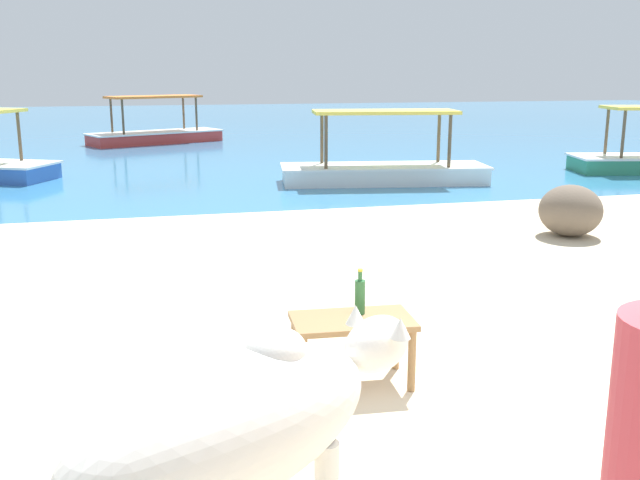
{
  "coord_description": "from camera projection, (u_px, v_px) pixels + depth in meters",
  "views": [
    {
      "loc": [
        -2.01,
        -3.01,
        2.0
      ],
      "look_at": [
        -0.52,
        3.0,
        0.55
      ],
      "focal_mm": 40.92,
      "sensor_mm": 36.0,
      "label": 1
    }
  ],
  "objects": [
    {
      "name": "bottle",
      "position": [
        360.0,
        296.0,
        4.64
      ],
      "size": [
        0.07,
        0.07,
        0.3
      ],
      "color": "#2D6B38",
      "rests_on": "low_bench_table"
    },
    {
      "name": "boat_white",
      "position": [
        384.0,
        168.0,
        13.03
      ],
      "size": [
        3.81,
        1.7,
        1.29
      ],
      "rotation": [
        0.0,
        0.0,
        2.99
      ],
      "color": "white",
      "rests_on": "water_surface"
    },
    {
      "name": "shore_rock_medium",
      "position": [
        567.0,
        203.0,
        9.84
      ],
      "size": [
        0.67,
        0.72,
        0.42
      ],
      "primitive_type": "ellipsoid",
      "rotation": [
        0.0,
        0.0,
        2.14
      ],
      "color": "gray",
      "rests_on": "sand_beach"
    },
    {
      "name": "sand_beach",
      "position": [
        557.0,
        462.0,
        3.77
      ],
      "size": [
        18.0,
        14.0,
        0.04
      ],
      "primitive_type": "cube",
      "color": "beige",
      "rests_on": "ground"
    },
    {
      "name": "cow",
      "position": [
        239.0,
        427.0,
        2.74
      ],
      "size": [
        1.67,
        1.24,
        0.99
      ],
      "rotation": [
        0.0,
        0.0,
        0.56
      ],
      "color": "silver",
      "rests_on": "sand_beach"
    },
    {
      "name": "water_surface",
      "position": [
        200.0,
        130.0,
        24.57
      ],
      "size": [
        60.0,
        36.0,
        0.03
      ],
      "primitive_type": "cube",
      "color": "teal",
      "rests_on": "ground"
    },
    {
      "name": "boat_red",
      "position": [
        156.0,
        133.0,
        20.13
      ],
      "size": [
        3.83,
        2.54,
        1.29
      ],
      "rotation": [
        0.0,
        0.0,
        0.42
      ],
      "color": "#C63833",
      "rests_on": "water_surface"
    },
    {
      "name": "shore_rock_large",
      "position": [
        570.0,
        211.0,
        8.75
      ],
      "size": [
        0.92,
        0.94,
        0.62
      ],
      "primitive_type": "ellipsoid",
      "rotation": [
        0.0,
        0.0,
        1.31
      ],
      "color": "#6B5B4C",
      "rests_on": "sand_beach"
    },
    {
      "name": "low_bench_table",
      "position": [
        352.0,
        329.0,
        4.59
      ],
      "size": [
        0.79,
        0.49,
        0.44
      ],
      "rotation": [
        0.0,
        0.0,
        -0.07
      ],
      "color": "olive",
      "rests_on": "sand_beach"
    }
  ]
}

